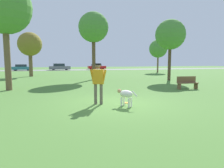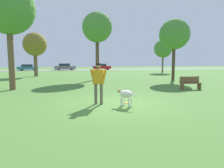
{
  "view_description": "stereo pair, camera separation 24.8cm",
  "coord_description": "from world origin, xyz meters",
  "px_view_note": "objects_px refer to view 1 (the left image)",
  "views": [
    {
      "loc": [
        -2.45,
        -8.27,
        1.83
      ],
      "look_at": [
        -0.24,
        -0.34,
        0.9
      ],
      "focal_mm": 32.0,
      "sensor_mm": 36.0,
      "label": 1
    },
    {
      "loc": [
        -2.21,
        -8.33,
        1.83
      ],
      "look_at": [
        -0.24,
        -0.34,
        0.9
      ],
      "focal_mm": 32.0,
      "sensor_mm": 36.0,
      "label": 2
    }
  ],
  "objects_px": {
    "tree_near_left": "(4,8)",
    "tree_mid_center": "(93,28)",
    "tree_far_left": "(30,45)",
    "parked_car_teal": "(22,68)",
    "parked_car_red": "(97,67)",
    "frisbee": "(127,103)",
    "tree_far_right": "(158,49)",
    "tree_near_right": "(170,35)",
    "parked_car_grey": "(60,67)",
    "person": "(98,80)",
    "dog": "(126,94)",
    "park_bench": "(187,82)"
  },
  "relations": [
    {
      "from": "parked_car_teal",
      "to": "parked_car_grey",
      "type": "bearing_deg",
      "value": -0.18
    },
    {
      "from": "tree_mid_center",
      "to": "parked_car_red",
      "type": "height_order",
      "value": "tree_mid_center"
    },
    {
      "from": "tree_near_left",
      "to": "tree_mid_center",
      "type": "xyz_separation_m",
      "value": [
        6.62,
        6.03,
        0.05
      ]
    },
    {
      "from": "tree_near_left",
      "to": "parked_car_teal",
      "type": "relative_size",
      "value": 1.67
    },
    {
      "from": "frisbee",
      "to": "tree_far_right",
      "type": "distance_m",
      "value": 25.85
    },
    {
      "from": "tree_far_right",
      "to": "park_bench",
      "type": "height_order",
      "value": "tree_far_right"
    },
    {
      "from": "tree_near_left",
      "to": "park_bench",
      "type": "height_order",
      "value": "tree_near_left"
    },
    {
      "from": "tree_far_right",
      "to": "parked_car_grey",
      "type": "relative_size",
      "value": 1.22
    },
    {
      "from": "tree_far_left",
      "to": "tree_far_right",
      "type": "height_order",
      "value": "tree_far_right"
    },
    {
      "from": "frisbee",
      "to": "tree_far_left",
      "type": "xyz_separation_m",
      "value": [
        -5.98,
        18.11,
        3.86
      ]
    },
    {
      "from": "dog",
      "to": "tree_mid_center",
      "type": "bearing_deg",
      "value": -37.2
    },
    {
      "from": "dog",
      "to": "person",
      "type": "bearing_deg",
      "value": 22.42
    },
    {
      "from": "parked_car_teal",
      "to": "parked_car_red",
      "type": "distance_m",
      "value": 15.55
    },
    {
      "from": "parked_car_teal",
      "to": "park_bench",
      "type": "relative_size",
      "value": 2.87
    },
    {
      "from": "dog",
      "to": "tree_far_right",
      "type": "relative_size",
      "value": 0.16
    },
    {
      "from": "person",
      "to": "tree_far_right",
      "type": "xyz_separation_m",
      "value": [
        14.56,
        21.73,
        2.87
      ]
    },
    {
      "from": "person",
      "to": "dog",
      "type": "relative_size",
      "value": 1.97
    },
    {
      "from": "tree_mid_center",
      "to": "parked_car_red",
      "type": "relative_size",
      "value": 1.68
    },
    {
      "from": "parked_car_teal",
      "to": "parked_car_red",
      "type": "bearing_deg",
      "value": -0.4
    },
    {
      "from": "dog",
      "to": "park_bench",
      "type": "xyz_separation_m",
      "value": [
        5.69,
        3.8,
        -0.04
      ]
    },
    {
      "from": "person",
      "to": "park_bench",
      "type": "distance_m",
      "value": 7.4
    },
    {
      "from": "tree_far_left",
      "to": "tree_mid_center",
      "type": "bearing_deg",
      "value": -43.36
    },
    {
      "from": "frisbee",
      "to": "tree_mid_center",
      "type": "xyz_separation_m",
      "value": [
        0.7,
        11.8,
        5.14
      ]
    },
    {
      "from": "tree_mid_center",
      "to": "parked_car_teal",
      "type": "distance_m",
      "value": 26.49
    },
    {
      "from": "dog",
      "to": "parked_car_red",
      "type": "relative_size",
      "value": 0.22
    },
    {
      "from": "tree_far_right",
      "to": "parked_car_red",
      "type": "distance_m",
      "value": 16.63
    },
    {
      "from": "person",
      "to": "tree_near_right",
      "type": "xyz_separation_m",
      "value": [
        8.89,
        8.95,
        3.3
      ]
    },
    {
      "from": "dog",
      "to": "parked_car_teal",
      "type": "bearing_deg",
      "value": -18.21
    },
    {
      "from": "person",
      "to": "tree_mid_center",
      "type": "xyz_separation_m",
      "value": [
        1.96,
        11.72,
        4.1
      ]
    },
    {
      "from": "dog",
      "to": "parked_car_red",
      "type": "distance_m",
      "value": 37.43
    },
    {
      "from": "tree_far_left",
      "to": "park_bench",
      "type": "xyz_separation_m",
      "value": [
        11.4,
        -14.92,
        -3.42
      ]
    },
    {
      "from": "person",
      "to": "park_bench",
      "type": "bearing_deg",
      "value": 47.47
    },
    {
      "from": "person",
      "to": "frisbee",
      "type": "xyz_separation_m",
      "value": [
        1.26,
        -0.08,
        -1.04
      ]
    },
    {
      "from": "parked_car_grey",
      "to": "parked_car_red",
      "type": "xyz_separation_m",
      "value": [
        8.13,
        0.27,
        -0.02
      ]
    },
    {
      "from": "person",
      "to": "tree_far_left",
      "type": "relative_size",
      "value": 0.33
    },
    {
      "from": "tree_far_left",
      "to": "parked_car_red",
      "type": "relative_size",
      "value": 1.34
    },
    {
      "from": "person",
      "to": "parked_car_red",
      "type": "bearing_deg",
      "value": 101.47
    },
    {
      "from": "frisbee",
      "to": "parked_car_red",
      "type": "distance_m",
      "value": 36.79
    },
    {
      "from": "frisbee",
      "to": "dog",
      "type": "bearing_deg",
      "value": -113.71
    },
    {
      "from": "tree_near_left",
      "to": "tree_mid_center",
      "type": "distance_m",
      "value": 8.96
    },
    {
      "from": "parked_car_teal",
      "to": "parked_car_red",
      "type": "height_order",
      "value": "parked_car_red"
    },
    {
      "from": "tree_far_left",
      "to": "tree_far_right",
      "type": "bearing_deg",
      "value": 10.88
    },
    {
      "from": "tree_far_left",
      "to": "parked_car_teal",
      "type": "distance_m",
      "value": 18.31
    },
    {
      "from": "frisbee",
      "to": "tree_mid_center",
      "type": "height_order",
      "value": "tree_mid_center"
    },
    {
      "from": "dog",
      "to": "parked_car_teal",
      "type": "height_order",
      "value": "parked_car_teal"
    },
    {
      "from": "tree_near_left",
      "to": "tree_mid_center",
      "type": "height_order",
      "value": "tree_near_left"
    },
    {
      "from": "tree_far_right",
      "to": "tree_near_right",
      "type": "relative_size",
      "value": 0.93
    },
    {
      "from": "park_bench",
      "to": "tree_far_left",
      "type": "bearing_deg",
      "value": 130.24
    },
    {
      "from": "tree_far_right",
      "to": "parked_car_teal",
      "type": "distance_m",
      "value": 27.09
    },
    {
      "from": "tree_far_left",
      "to": "tree_near_right",
      "type": "relative_size",
      "value": 0.92
    }
  ]
}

